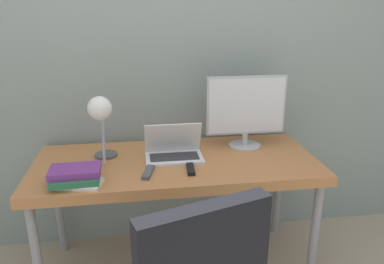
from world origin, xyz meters
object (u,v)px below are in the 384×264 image
Objects in this scene: game_controller at (79,180)px; monitor at (246,110)px; laptop at (174,151)px; desk_lamp at (101,115)px; book_stack at (76,176)px.

monitor is at bearing 21.82° from game_controller.
desk_lamp is at bearing -174.34° from laptop.
book_stack is at bearing -158.18° from monitor.
desk_lamp is 1.51× the size of book_stack.
desk_lamp reaches higher than laptop.
laptop is at bearing 5.66° from desk_lamp.
book_stack is at bearing -158.20° from game_controller.
book_stack is (-0.52, -0.27, 0.00)m from laptop.
book_stack is 1.82× the size of game_controller.
desk_lamp is at bearing 61.15° from book_stack.
monitor reaches higher than desk_lamp.
game_controller is at bearing -153.01° from laptop.
laptop is 0.67× the size of monitor.
game_controller is (-0.98, -0.39, -0.22)m from monitor.
game_controller is at bearing 21.80° from book_stack.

